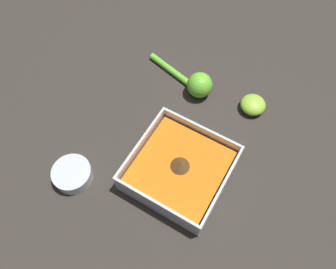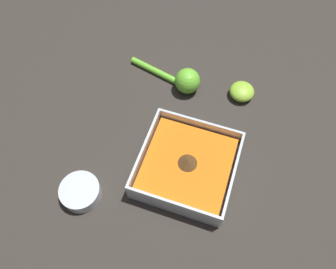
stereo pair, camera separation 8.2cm
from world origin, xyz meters
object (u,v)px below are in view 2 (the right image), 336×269
object	(u,v)px
lemon_half	(242,91)
lemon_squeezer	(183,80)
spice_bowl	(81,192)
square_dish	(187,166)

from	to	relation	value
lemon_half	lemon_squeezer	bearing A→B (deg)	-82.15
spice_bowl	lemon_half	distance (m)	0.50
square_dish	spice_bowl	distance (m)	0.26
spice_bowl	lemon_squeezer	xyz separation A→B (m)	(-0.38, 0.13, 0.02)
spice_bowl	lemon_half	world-z (taller)	lemon_half
square_dish	lemon_squeezer	world-z (taller)	lemon_squeezer
lemon_squeezer	lemon_half	bearing A→B (deg)	21.49
lemon_squeezer	lemon_half	world-z (taller)	lemon_squeezer
lemon_half	square_dish	bearing A→B (deg)	-16.07
spice_bowl	lemon_half	xyz separation A→B (m)	(-0.40, 0.29, 0.00)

